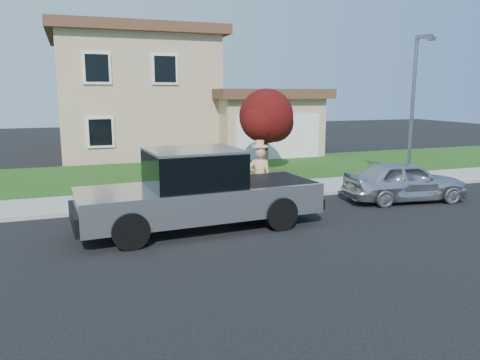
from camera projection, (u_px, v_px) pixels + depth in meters
name	position (u px, v px, depth m)	size (l,w,h in m)	color
ground	(224.00, 231.00, 11.91)	(80.00, 80.00, 0.00)	black
curb	(226.00, 201.00, 14.92)	(40.00, 0.20, 0.12)	gray
sidewalk	(216.00, 194.00, 15.93)	(40.00, 2.00, 0.15)	gray
lawn	(186.00, 173.00, 20.09)	(40.00, 7.00, 0.10)	#193F12
house	(158.00, 98.00, 26.91)	(14.00, 11.30, 6.85)	tan
pickup_truck	(199.00, 192.00, 12.01)	(6.42, 2.58, 2.07)	black
woman	(259.00, 177.00, 14.03)	(0.81, 0.67, 2.08)	tan
sedan	(405.00, 181.00, 15.06)	(1.57, 3.90, 1.33)	#B7B8BF
ornamental_tree	(267.00, 119.00, 19.98)	(2.58, 2.33, 3.54)	black
trash_bin	(207.00, 174.00, 16.45)	(0.80, 0.85, 0.99)	#0E3419
street_lamp	(414.00, 104.00, 16.49)	(0.38, 0.71, 5.41)	slate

